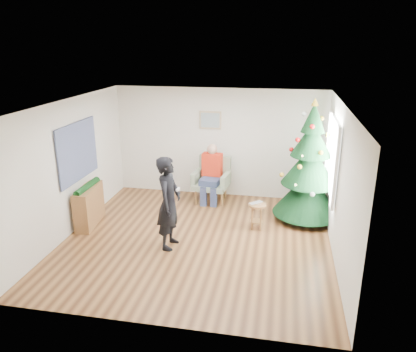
% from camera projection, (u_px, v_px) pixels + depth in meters
% --- Properties ---
extents(floor, '(5.00, 5.00, 0.00)m').
position_uv_depth(floor, '(197.00, 240.00, 7.77)').
color(floor, brown).
rests_on(floor, ground).
extents(ceiling, '(5.00, 5.00, 0.00)m').
position_uv_depth(ceiling, '(196.00, 104.00, 6.94)').
color(ceiling, white).
rests_on(ceiling, wall_back).
extents(wall_back, '(5.00, 0.00, 5.00)m').
position_uv_depth(wall_back, '(219.00, 143.00, 9.68)').
color(wall_back, silver).
rests_on(wall_back, floor).
extents(wall_front, '(5.00, 0.00, 5.00)m').
position_uv_depth(wall_front, '(153.00, 239.00, 5.03)').
color(wall_front, silver).
rests_on(wall_front, floor).
extents(wall_left, '(0.00, 5.00, 5.00)m').
position_uv_depth(wall_left, '(70.00, 168.00, 7.80)').
color(wall_left, silver).
rests_on(wall_left, floor).
extents(wall_right, '(0.00, 5.00, 5.00)m').
position_uv_depth(wall_right, '(339.00, 184.00, 6.91)').
color(wall_right, silver).
rests_on(wall_right, floor).
extents(window_panel, '(0.04, 1.30, 1.40)m').
position_uv_depth(window_panel, '(333.00, 157.00, 7.78)').
color(window_panel, white).
rests_on(window_panel, wall_right).
extents(curtains, '(0.05, 1.75, 1.50)m').
position_uv_depth(curtains, '(331.00, 157.00, 7.79)').
color(curtains, white).
rests_on(curtains, wall_right).
extents(christmas_tree, '(1.42, 1.42, 2.57)m').
position_uv_depth(christmas_tree, '(310.00, 167.00, 8.33)').
color(christmas_tree, '#3F2816').
rests_on(christmas_tree, floor).
extents(stool, '(0.35, 0.35, 0.53)m').
position_uv_depth(stool, '(257.00, 216.00, 8.16)').
color(stool, brown).
rests_on(stool, floor).
extents(laptop, '(0.34, 0.34, 0.02)m').
position_uv_depth(laptop, '(257.00, 204.00, 8.07)').
color(laptop, silver).
rests_on(laptop, stool).
extents(armchair, '(0.89, 0.83, 1.04)m').
position_uv_depth(armchair, '(212.00, 185.00, 9.58)').
color(armchair, gray).
rests_on(armchair, floor).
extents(seated_person, '(0.48, 0.68, 1.35)m').
position_uv_depth(seated_person, '(211.00, 173.00, 9.43)').
color(seated_person, navy).
rests_on(seated_person, armchair).
extents(standing_man, '(0.45, 0.65, 1.72)m').
position_uv_depth(standing_man, '(169.00, 203.00, 7.27)').
color(standing_man, black).
rests_on(standing_man, floor).
extents(game_controller, '(0.04, 0.13, 0.04)m').
position_uv_depth(game_controller, '(178.00, 189.00, 7.12)').
color(game_controller, white).
rests_on(game_controller, standing_man).
extents(console, '(0.41, 1.03, 0.80)m').
position_uv_depth(console, '(89.00, 206.00, 8.32)').
color(console, brown).
rests_on(console, floor).
extents(garland, '(0.14, 0.90, 0.14)m').
position_uv_depth(garland, '(87.00, 187.00, 8.18)').
color(garland, black).
rests_on(garland, console).
extents(tapestry, '(0.03, 1.50, 1.15)m').
position_uv_depth(tapestry, '(78.00, 151.00, 7.99)').
color(tapestry, black).
rests_on(tapestry, wall_left).
extents(framed_picture, '(0.52, 0.05, 0.42)m').
position_uv_depth(framed_picture, '(210.00, 120.00, 9.51)').
color(framed_picture, tan).
rests_on(framed_picture, wall_back).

